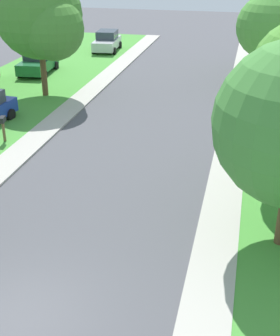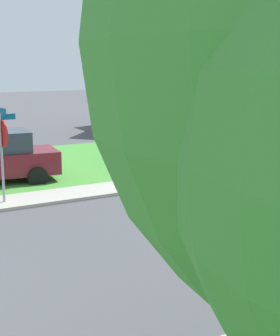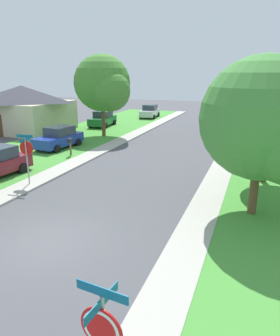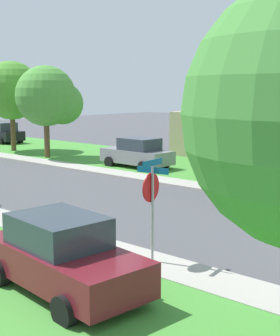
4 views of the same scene
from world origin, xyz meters
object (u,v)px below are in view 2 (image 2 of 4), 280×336
(stop_sign_far_corner, at_px, (2,139))
(house_left_setback, at_px, (179,89))
(car_blue_behind_trees, at_px, (172,139))
(mailbox, at_px, (163,146))

(stop_sign_far_corner, bearing_deg, house_left_setback, 130.61)
(car_blue_behind_trees, bearing_deg, house_left_setback, 144.89)
(stop_sign_far_corner, distance_m, house_left_setback, 17.94)
(car_blue_behind_trees, height_order, house_left_setback, house_left_setback)
(stop_sign_far_corner, relative_size, house_left_setback, 0.30)
(mailbox, bearing_deg, stop_sign_far_corner, -77.97)
(stop_sign_far_corner, height_order, house_left_setback, house_left_setback)
(car_blue_behind_trees, height_order, mailbox, car_blue_behind_trees)
(stop_sign_far_corner, height_order, mailbox, stop_sign_far_corner)
(house_left_setback, distance_m, mailbox, 12.89)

